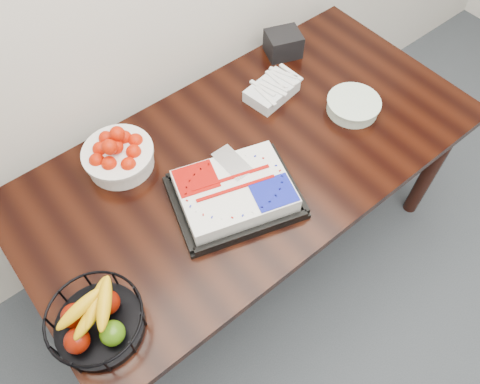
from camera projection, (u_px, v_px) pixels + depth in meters
table at (251, 167)px, 1.84m from camera, size 1.80×0.90×0.75m
cake_tray at (234, 193)px, 1.62m from camera, size 0.51×0.45×0.09m
tangerine_bowl at (118, 152)px, 1.68m from camera, size 0.26×0.26×0.16m
fruit_basket at (96, 320)px, 1.35m from camera, size 0.28×0.28×0.15m
plate_stack at (353, 106)px, 1.87m from camera, size 0.21×0.21×0.05m
fork_bag at (272, 90)px, 1.91m from camera, size 0.23×0.17×0.06m
napkin_box at (283, 44)px, 2.04m from camera, size 0.18×0.17×0.10m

